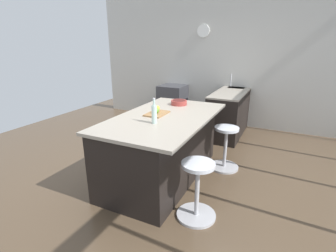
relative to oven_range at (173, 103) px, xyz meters
name	(u,v)px	position (x,y,z in m)	size (l,w,h in m)	color
ground_plane	(160,168)	(2.38, 0.88, -0.43)	(7.59, 7.59, 0.00)	brown
interior_partition_left	(214,59)	(-0.35, 0.88, 1.05)	(0.15, 5.84, 2.96)	beige
sink_cabinet	(233,109)	(0.00, 1.47, 0.02)	(2.24, 0.60, 1.18)	black
oven_range	(173,103)	(0.00, 0.00, 0.00)	(0.60, 0.61, 0.87)	#38383D
kitchen_island	(162,146)	(2.59, 1.02, 0.03)	(2.03, 1.16, 0.92)	black
stool_by_window	(225,149)	(1.94, 1.77, -0.12)	(0.44, 0.44, 0.67)	#B7B7BC
stool_middle	(197,192)	(3.23, 1.77, -0.12)	(0.44, 0.44, 0.67)	#B7B7BC
cutting_board	(157,114)	(2.57, 0.94, 0.50)	(0.36, 0.24, 0.02)	olive
apple_green	(156,110)	(2.59, 0.94, 0.55)	(0.08, 0.08, 0.08)	#609E2D
apple_yellow	(157,108)	(2.47, 0.89, 0.54)	(0.07, 0.07, 0.07)	gold
water_bottle	(154,114)	(2.93, 1.10, 0.61)	(0.06, 0.06, 0.31)	silver
fruit_bowl	(179,102)	(1.93, 0.99, 0.53)	(0.25, 0.25, 0.07)	#993833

